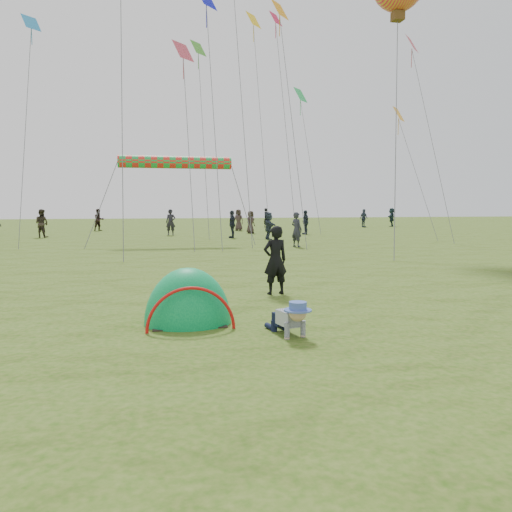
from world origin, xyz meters
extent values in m
plane|color=#26500D|center=(0.00, 0.00, 0.00)|extent=(140.00, 140.00, 0.00)
ellipsoid|color=#02773C|center=(-0.43, 0.91, 0.00)|extent=(1.50, 1.24, 1.93)
imported|color=black|center=(1.74, 3.30, 0.78)|extent=(0.62, 0.46, 1.56)
imported|color=#222029|center=(0.51, 26.41, 0.87)|extent=(0.68, 0.49, 1.75)
imported|color=#1E242F|center=(4.08, 22.80, 0.85)|extent=(0.72, 1.08, 1.70)
imported|color=#332825|center=(6.20, 27.40, 0.80)|extent=(0.93, 0.90, 1.61)
imported|color=#2C3644|center=(5.95, 21.00, 0.81)|extent=(0.50, 1.51, 1.62)
imported|color=black|center=(9.62, 36.73, 0.87)|extent=(0.76, 0.72, 1.74)
imported|color=black|center=(-4.73, 33.41, 0.86)|extent=(1.05, 0.99, 1.72)
imported|color=#2C394A|center=(18.32, 34.82, 0.83)|extent=(0.63, 1.04, 1.66)
imported|color=#382B2A|center=(6.06, 31.39, 0.84)|extent=(0.98, 0.92, 1.69)
imported|color=#1A2B32|center=(21.57, 35.78, 0.87)|extent=(1.33, 1.64, 1.75)
imported|color=#282934|center=(6.01, 15.57, 0.84)|extent=(0.66, 0.73, 1.69)
imported|color=#302820|center=(-7.47, 25.69, 0.88)|extent=(1.07, 0.99, 1.77)
imported|color=#232B38|center=(9.67, 25.45, 0.84)|extent=(0.44, 0.99, 1.67)
cylinder|color=red|center=(0.44, 18.66, 4.21)|extent=(5.74, 0.64, 0.64)
plane|color=#D01A42|center=(7.41, 25.12, 14.08)|extent=(1.04, 1.04, 0.85)
plane|color=#F8A329|center=(15.12, 22.86, 7.92)|extent=(1.14, 1.14, 0.93)
plane|color=green|center=(10.65, 29.95, 10.41)|extent=(1.30, 1.30, 1.06)
plane|color=#C94250|center=(14.72, 20.71, 11.66)|extent=(1.18, 1.18, 0.96)
plane|color=yellow|center=(6.84, 29.36, 15.42)|extent=(1.31, 1.31, 1.07)
plane|color=orange|center=(6.06, 19.10, 12.34)|extent=(1.16, 1.16, 0.95)
plane|color=#44992B|center=(2.55, 26.91, 12.44)|extent=(1.17, 1.17, 0.95)
plane|color=#1F80C6|center=(-6.87, 22.07, 11.71)|extent=(0.96, 0.96, 0.79)
plane|color=#CB3D4F|center=(0.95, 19.19, 9.92)|extent=(1.19, 1.19, 0.97)
camera|label=1|loc=(-1.10, -7.58, 2.03)|focal=35.00mm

